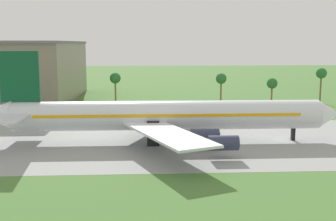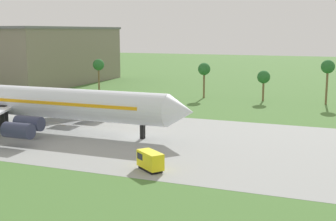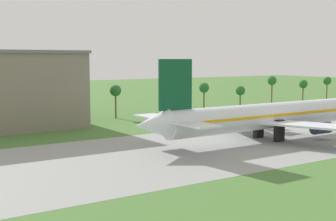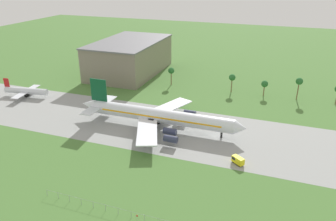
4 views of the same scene
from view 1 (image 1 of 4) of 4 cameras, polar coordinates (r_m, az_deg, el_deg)
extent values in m
plane|color=#477233|center=(92.02, 15.24, -3.86)|extent=(600.00, 600.00, 0.00)
cube|color=gray|center=(92.02, 15.24, -3.85)|extent=(320.00, 44.00, 0.02)
cylinder|color=silver|center=(85.97, 0.00, -0.66)|extent=(62.45, 5.95, 5.95)
cone|color=silver|center=(93.94, 20.93, -0.43)|extent=(4.76, 5.83, 5.83)
cube|color=#EFA314|center=(85.89, 0.00, -0.36)|extent=(53.08, 6.07, 0.59)
cube|color=#0F4C2D|center=(88.44, -19.47, 4.34)|extent=(7.73, 0.50, 10.11)
cube|color=silver|center=(89.34, -19.42, -0.23)|extent=(5.35, 23.79, 0.30)
cube|color=silver|center=(73.83, -0.21, -3.10)|extent=(16.56, 26.13, 0.44)
cube|color=silver|center=(98.44, -0.94, -0.03)|extent=(16.56, 26.13, 0.44)
cylinder|color=#2D334C|center=(80.16, 5.02, -3.43)|extent=(5.35, 2.68, 2.68)
cylinder|color=#2D334C|center=(74.83, 7.48, -4.38)|extent=(5.35, 2.68, 2.68)
cylinder|color=#2D334C|center=(94.03, 3.81, -1.56)|extent=(5.35, 2.68, 2.68)
cylinder|color=#2D334C|center=(100.14, 4.77, -0.91)|extent=(5.35, 2.68, 2.68)
cube|color=black|center=(91.73, 16.61, -2.38)|extent=(0.70, 0.90, 4.96)
cube|color=black|center=(83.23, -2.03, -3.14)|extent=(2.40, 1.20, 4.96)
cube|color=black|center=(89.64, -2.11, -2.26)|extent=(2.40, 1.20, 4.96)
cube|color=slate|center=(160.22, -18.92, 4.99)|extent=(36.00, 60.00, 20.10)
cube|color=slate|center=(159.91, -19.11, 8.73)|extent=(36.72, 61.20, 0.80)
cylinder|color=brown|center=(140.48, -7.12, 2.47)|extent=(0.56, 0.56, 8.19)
sphere|color=#28662D|center=(140.03, -7.16, 4.37)|extent=(3.60, 3.60, 3.60)
cylinder|color=brown|center=(142.40, 7.18, 2.49)|extent=(0.56, 0.56, 7.89)
sphere|color=#28662D|center=(141.96, 7.21, 4.31)|extent=(3.60, 3.60, 3.60)
cylinder|color=brown|center=(146.57, 13.86, 2.15)|extent=(0.56, 0.56, 6.19)
sphere|color=#28662D|center=(146.19, 13.92, 3.59)|extent=(3.60, 3.60, 3.60)
cylinder|color=brown|center=(152.11, 19.95, 2.75)|extent=(0.56, 0.56, 9.54)
sphere|color=#28662D|center=(151.67, 20.06, 4.76)|extent=(3.60, 3.60, 3.60)
camera|label=2|loc=(66.64, 79.28, 1.20)|focal=50.00mm
camera|label=3|loc=(78.12, -86.70, -0.53)|focal=50.00mm
camera|label=4|loc=(73.90, 125.23, 30.51)|focal=35.00mm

